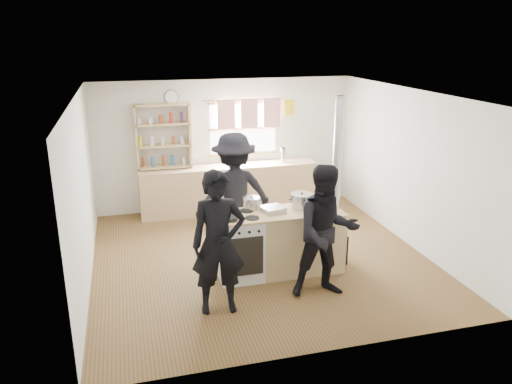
# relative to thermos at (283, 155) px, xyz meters

# --- Properties ---
(ground) EXTENTS (5.00, 5.00, 0.01)m
(ground) POSITION_rel_thermos_xyz_m (-1.09, -2.22, -1.04)
(ground) COLOR brown
(ground) RESTS_ON ground
(back_counter) EXTENTS (3.40, 0.55, 0.90)m
(back_counter) POSITION_rel_thermos_xyz_m (-1.09, 0.00, -0.59)
(back_counter) COLOR tan
(back_counter) RESTS_ON ground
(shelving_unit) EXTENTS (1.00, 0.28, 1.20)m
(shelving_unit) POSITION_rel_thermos_xyz_m (-2.29, 0.12, 0.48)
(shelving_unit) COLOR tan
(shelving_unit) RESTS_ON back_counter
(thermos) EXTENTS (0.10, 0.10, 0.27)m
(thermos) POSITION_rel_thermos_xyz_m (0.00, 0.00, 0.00)
(thermos) COLOR silver
(thermos) RESTS_ON back_counter
(cooking_island) EXTENTS (1.97, 0.64, 0.93)m
(cooking_island) POSITION_rel_thermos_xyz_m (-0.94, -2.77, -0.57)
(cooking_island) COLOR silver
(cooking_island) RESTS_ON ground
(skillet_greens) EXTENTS (0.35, 0.35, 0.05)m
(skillet_greens) POSITION_rel_thermos_xyz_m (-1.72, -2.87, -0.08)
(skillet_greens) COLOR black
(skillet_greens) RESTS_ON cooking_island
(roast_tray) EXTENTS (0.36, 0.34, 0.08)m
(roast_tray) POSITION_rel_thermos_xyz_m (-1.05, -2.75, -0.06)
(roast_tray) COLOR silver
(roast_tray) RESTS_ON cooking_island
(stockpot_stove) EXTENTS (0.24, 0.24, 0.20)m
(stockpot_stove) POSITION_rel_thermos_xyz_m (-1.30, -2.55, -0.02)
(stockpot_stove) COLOR #B0B0B3
(stockpot_stove) RESTS_ON cooking_island
(stockpot_counter) EXTENTS (0.32, 0.32, 0.24)m
(stockpot_counter) POSITION_rel_thermos_xyz_m (-0.60, -2.69, 0.00)
(stockpot_counter) COLOR silver
(stockpot_counter) RESTS_ON cooking_island
(bread_board) EXTENTS (0.30, 0.23, 0.12)m
(bread_board) POSITION_rel_thermos_xyz_m (-0.23, -2.75, -0.05)
(bread_board) COLOR tan
(bread_board) RESTS_ON cooking_island
(flue_heater) EXTENTS (0.35, 0.35, 2.50)m
(flue_heater) POSITION_rel_thermos_xyz_m (-0.06, -2.65, -0.38)
(flue_heater) COLOR black
(flue_heater) RESTS_ON ground
(person_near_left) EXTENTS (0.69, 0.48, 1.81)m
(person_near_left) POSITION_rel_thermos_xyz_m (-1.97, -3.57, -0.13)
(person_near_left) COLOR black
(person_near_left) RESTS_ON ground
(person_near_right) EXTENTS (0.93, 0.76, 1.77)m
(person_near_right) POSITION_rel_thermos_xyz_m (-0.56, -3.54, -0.15)
(person_near_right) COLOR black
(person_near_right) RESTS_ON ground
(person_far) EXTENTS (1.30, 0.84, 1.90)m
(person_far) POSITION_rel_thermos_xyz_m (-1.39, -1.84, -0.09)
(person_far) COLOR black
(person_far) RESTS_ON ground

